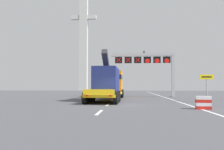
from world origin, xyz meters
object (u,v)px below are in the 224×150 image
Objects in this scene: heavy_haul_truck_yellow at (109,83)px; exit_sign_yellow at (207,81)px; bridge_pylon_distant at (84,30)px; overhead_lane_gantry at (150,62)px; crash_barrier_striped at (203,103)px.

heavy_haul_truck_yellow reaches higher than exit_sign_yellow.
bridge_pylon_distant reaches higher than exit_sign_yellow.
heavy_haul_truck_yellow is 56.04m from bridge_pylon_distant.
bridge_pylon_distant reaches higher than heavy_haul_truck_yellow.
bridge_pylon_distant is (-23.81, 54.40, 19.28)m from exit_sign_yellow.
heavy_haul_truck_yellow is at bearing -74.89° from bridge_pylon_distant.
overhead_lane_gantry is at bearing 116.05° from exit_sign_yellow.
exit_sign_yellow reaches higher than crash_barrier_striped.
overhead_lane_gantry is 0.66× the size of heavy_haul_truck_yellow.
exit_sign_yellow is 7.77m from crash_barrier_striped.
exit_sign_yellow is at bearing -19.75° from heavy_haul_truck_yellow.
crash_barrier_striped is at bearing -71.02° from bridge_pylon_distant.
exit_sign_yellow is 0.07× the size of bridge_pylon_distant.
overhead_lane_gantry is at bearing -66.89° from bridge_pylon_distant.
crash_barrier_striped is 68.34m from bridge_pylon_distant.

